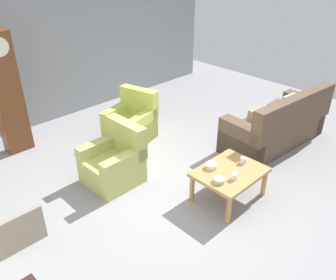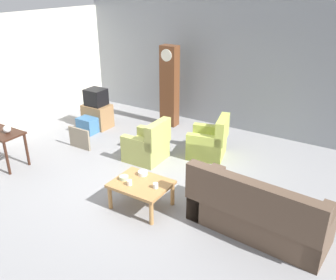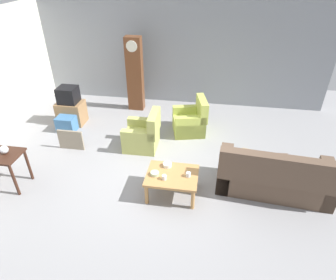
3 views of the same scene
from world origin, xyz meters
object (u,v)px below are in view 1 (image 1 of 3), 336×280
Objects in this scene: armchair_olive_far at (131,124)px; grandfather_clock at (7,95)px; couch_floral at (277,126)px; framed_picture_leaning at (20,232)px; coffee_table_wood at (230,175)px; bowl_shallow_green at (219,180)px; armchair_olive_near at (114,163)px; cup_white_porcelain at (234,176)px; cup_blue_rimmed at (243,160)px; bowl_white_stacked at (212,166)px.

grandfather_clock reaches higher than armchair_olive_far.
couch_floral is 4.53m from framed_picture_leaning.
coffee_table_wood is 0.34m from bowl_shallow_green.
bowl_shallow_green is at bearing -69.07° from armchair_olive_near.
bowl_shallow_green is (0.59, -1.55, 0.19)m from armchair_olive_near.
cup_white_porcelain reaches higher than coffee_table_wood.
cup_white_porcelain is at bearing -26.86° from bowl_shallow_green.
grandfather_clock is 13.06× the size of bowl_shallow_green.
coffee_table_wood is 0.46× the size of grandfather_clock.
armchair_olive_far reaches higher than bowl_shallow_green.
armchair_olive_far is 10.82× the size of cup_blue_rimmed.
grandfather_clock is 12.49× the size of bowl_white_stacked.
cup_white_porcelain is 0.45m from cup_blue_rimmed.
couch_floral is at bearing -22.04° from armchair_olive_near.
armchair_olive_near is 1.84m from cup_white_porcelain.
bowl_white_stacked is (1.46, -3.25, -0.55)m from grandfather_clock.
grandfather_clock is at bearing 146.77° from armchair_olive_far.
grandfather_clock reaches higher than cup_white_porcelain.
couch_floral is at bearing 10.64° from bowl_shallow_green.
couch_floral reaches higher than framed_picture_leaning.
cup_blue_rimmed is 0.49m from bowl_white_stacked.
cup_blue_rimmed is (1.88, -3.49, -0.54)m from grandfather_clock.
framed_picture_leaning is at bearing 152.04° from cup_white_porcelain.
bowl_shallow_green is (-0.32, -0.06, 0.10)m from coffee_table_wood.
armchair_olive_near reaches higher than cup_white_porcelain.
armchair_olive_far is at bearing -33.23° from grandfather_clock.
armchair_olive_near reaches higher than coffee_table_wood.
armchair_olive_far is 2.18m from grandfather_clock.
armchair_olive_near is 2.23m from grandfather_clock.
cup_blue_rimmed is at bearing -85.85° from armchair_olive_far.
armchair_olive_near and armchair_olive_far have the same top height.
cup_blue_rimmed is 0.55× the size of bowl_shallow_green.
framed_picture_leaning is (-0.98, -2.34, -0.81)m from grandfather_clock.
armchair_olive_near is at bearing -71.35° from grandfather_clock.
couch_floral reaches higher than bowl_shallow_green.
grandfather_clock is at bearing 111.86° from cup_white_porcelain.
grandfather_clock is at bearing 67.22° from framed_picture_leaning.
armchair_olive_far is 2.96m from framed_picture_leaning.
couch_floral is 4.73m from grandfather_clock.
bowl_shallow_green is at bearing -175.39° from cup_blue_rimmed.
coffee_table_wood is 1.60× the size of framed_picture_leaning.
cup_blue_rimmed is at bearing -51.14° from armchair_olive_near.
grandfather_clock is (-3.48, 3.13, 0.70)m from couch_floral.
cup_white_porcelain is at bearing -68.14° from grandfather_clock.
cup_white_porcelain is at bearing -165.68° from couch_floral.
grandfather_clock is at bearing 114.10° from bowl_white_stacked.
bowl_shallow_green reaches higher than coffee_table_wood.
coffee_table_wood is at bearing -169.27° from couch_floral.
grandfather_clock reaches higher than bowl_shallow_green.
bowl_white_stacked is at bearing 56.71° from bowl_shallow_green.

